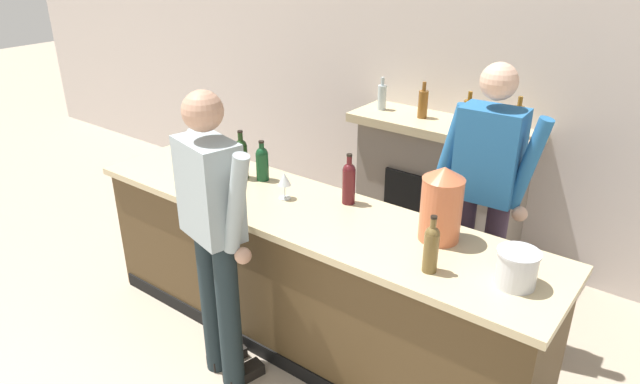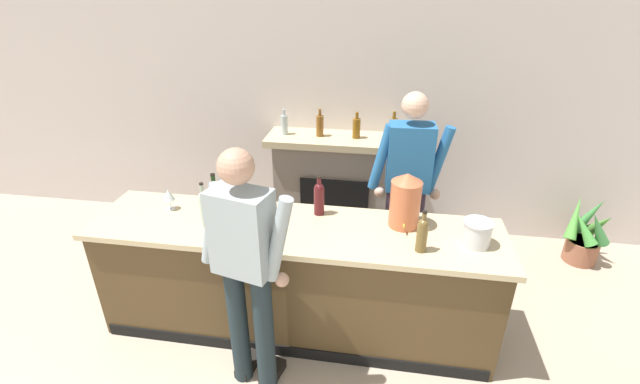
{
  "view_description": "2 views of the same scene",
  "coord_description": "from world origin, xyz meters",
  "px_view_note": "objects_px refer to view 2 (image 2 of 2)",
  "views": [
    {
      "loc": [
        1.74,
        0.34,
        2.47
      ],
      "look_at": [
        -0.29,
        3.01,
        0.93
      ],
      "focal_mm": 32.0,
      "sensor_mm": 36.0,
      "label": 1
    },
    {
      "loc": [
        0.45,
        0.09,
        2.58
      ],
      "look_at": [
        -0.03,
        3.06,
        1.08
      ],
      "focal_mm": 24.0,
      "sensor_mm": 36.0,
      "label": 2
    }
  ],
  "objects_px": {
    "wine_bottle_rose_blush": "(204,207)",
    "copper_dispenser": "(405,200)",
    "wine_bottle_riesling_slim": "(215,196)",
    "ice_bucket_steel": "(477,233)",
    "wine_bottle_chardonnay_pale": "(422,233)",
    "fireplace_stone": "(337,185)",
    "potted_plant_corner": "(585,236)",
    "person_customer": "(246,268)",
    "wine_bottle_cabernet_heavy": "(319,197)",
    "wine_glass_front_right": "(169,195)",
    "person_bartender": "(407,188)",
    "wine_glass_by_dispenser": "(268,208)",
    "wine_bottle_merlot_tall": "(234,196)"
  },
  "relations": [
    {
      "from": "person_customer",
      "to": "copper_dispenser",
      "type": "xyz_separation_m",
      "value": [
        0.97,
        0.72,
        0.18
      ]
    },
    {
      "from": "ice_bucket_steel",
      "to": "wine_bottle_chardonnay_pale",
      "type": "xyz_separation_m",
      "value": [
        -0.37,
        -0.14,
        0.04
      ]
    },
    {
      "from": "person_bartender",
      "to": "copper_dispenser",
      "type": "distance_m",
      "value": 0.54
    },
    {
      "from": "person_bartender",
      "to": "wine_glass_front_right",
      "type": "xyz_separation_m",
      "value": [
        -1.84,
        -0.56,
        0.06
      ]
    },
    {
      "from": "ice_bucket_steel",
      "to": "wine_bottle_chardonnay_pale",
      "type": "distance_m",
      "value": 0.4
    },
    {
      "from": "copper_dispenser",
      "to": "wine_glass_by_dispenser",
      "type": "bearing_deg",
      "value": -173.33
    },
    {
      "from": "ice_bucket_steel",
      "to": "person_customer",
      "type": "bearing_deg",
      "value": -159.5
    },
    {
      "from": "fireplace_stone",
      "to": "wine_bottle_rose_blush",
      "type": "xyz_separation_m",
      "value": [
        -0.77,
        -1.62,
        0.53
      ]
    },
    {
      "from": "copper_dispenser",
      "to": "wine_bottle_chardonnay_pale",
      "type": "height_order",
      "value": "copper_dispenser"
    },
    {
      "from": "wine_bottle_rose_blush",
      "to": "wine_bottle_cabernet_heavy",
      "type": "xyz_separation_m",
      "value": [
        0.79,
        0.31,
        -0.01
      ]
    },
    {
      "from": "wine_bottle_rose_blush",
      "to": "copper_dispenser",
      "type": "bearing_deg",
      "value": 9.28
    },
    {
      "from": "wine_glass_front_right",
      "to": "person_bartender",
      "type": "bearing_deg",
      "value": 16.76
    },
    {
      "from": "potted_plant_corner",
      "to": "copper_dispenser",
      "type": "xyz_separation_m",
      "value": [
        -1.87,
        -1.21,
        0.87
      ]
    },
    {
      "from": "fireplace_stone",
      "to": "wine_bottle_rose_blush",
      "type": "relative_size",
      "value": 4.21
    },
    {
      "from": "potted_plant_corner",
      "to": "wine_bottle_merlot_tall",
      "type": "distance_m",
      "value": 3.47
    },
    {
      "from": "person_customer",
      "to": "ice_bucket_steel",
      "type": "relative_size",
      "value": 8.79
    },
    {
      "from": "wine_bottle_cabernet_heavy",
      "to": "wine_glass_front_right",
      "type": "relative_size",
      "value": 1.82
    },
    {
      "from": "wine_bottle_rose_blush",
      "to": "wine_bottle_chardonnay_pale",
      "type": "height_order",
      "value": "wine_bottle_rose_blush"
    },
    {
      "from": "wine_glass_by_dispenser",
      "to": "ice_bucket_steel",
      "type": "bearing_deg",
      "value": -2.55
    },
    {
      "from": "wine_bottle_chardonnay_pale",
      "to": "wine_glass_by_dispenser",
      "type": "relative_size",
      "value": 1.74
    },
    {
      "from": "person_bartender",
      "to": "copper_dispenser",
      "type": "relative_size",
      "value": 4.36
    },
    {
      "from": "fireplace_stone",
      "to": "copper_dispenser",
      "type": "bearing_deg",
      "value": -64.57
    },
    {
      "from": "fireplace_stone",
      "to": "wine_glass_front_right",
      "type": "distance_m",
      "value": 1.9
    },
    {
      "from": "wine_bottle_rose_blush",
      "to": "wine_glass_front_right",
      "type": "relative_size",
      "value": 1.98
    },
    {
      "from": "ice_bucket_steel",
      "to": "wine_bottle_merlot_tall",
      "type": "relative_size",
      "value": 0.74
    },
    {
      "from": "copper_dispenser",
      "to": "wine_bottle_riesling_slim",
      "type": "bearing_deg",
      "value": -178.45
    },
    {
      "from": "person_bartender",
      "to": "wine_glass_by_dispenser",
      "type": "height_order",
      "value": "person_bartender"
    },
    {
      "from": "copper_dispenser",
      "to": "ice_bucket_steel",
      "type": "distance_m",
      "value": 0.53
    },
    {
      "from": "potted_plant_corner",
      "to": "copper_dispenser",
      "type": "bearing_deg",
      "value": -147.0
    },
    {
      "from": "wine_bottle_cabernet_heavy",
      "to": "wine_glass_front_right",
      "type": "bearing_deg",
      "value": -174.56
    },
    {
      "from": "copper_dispenser",
      "to": "wine_bottle_chardonnay_pale",
      "type": "distance_m",
      "value": 0.34
    },
    {
      "from": "wine_bottle_riesling_slim",
      "to": "wine_glass_by_dispenser",
      "type": "distance_m",
      "value": 0.45
    },
    {
      "from": "person_customer",
      "to": "wine_bottle_rose_blush",
      "type": "distance_m",
      "value": 0.69
    },
    {
      "from": "wine_glass_by_dispenser",
      "to": "wine_bottle_cabernet_heavy",
      "type": "bearing_deg",
      "value": 28.26
    },
    {
      "from": "copper_dispenser",
      "to": "ice_bucket_steel",
      "type": "xyz_separation_m",
      "value": [
        0.48,
        -0.18,
        -0.12
      ]
    },
    {
      "from": "wine_bottle_riesling_slim",
      "to": "potted_plant_corner",
      "type": "bearing_deg",
      "value": 20.79
    },
    {
      "from": "wine_bottle_chardonnay_pale",
      "to": "person_customer",
      "type": "bearing_deg",
      "value": -159.33
    },
    {
      "from": "copper_dispenser",
      "to": "wine_bottle_cabernet_heavy",
      "type": "height_order",
      "value": "copper_dispenser"
    },
    {
      "from": "ice_bucket_steel",
      "to": "wine_bottle_riesling_slim",
      "type": "height_order",
      "value": "wine_bottle_riesling_slim"
    },
    {
      "from": "ice_bucket_steel",
      "to": "wine_bottle_riesling_slim",
      "type": "distance_m",
      "value": 1.92
    },
    {
      "from": "wine_bottle_rose_blush",
      "to": "wine_glass_front_right",
      "type": "distance_m",
      "value": 0.43
    },
    {
      "from": "person_customer",
      "to": "wine_bottle_rose_blush",
      "type": "relative_size",
      "value": 5.12
    },
    {
      "from": "wine_bottle_cabernet_heavy",
      "to": "wine_bottle_riesling_slim",
      "type": "xyz_separation_m",
      "value": [
        -0.79,
        -0.11,
        0.01
      ]
    },
    {
      "from": "wine_bottle_riesling_slim",
      "to": "person_customer",
      "type": "bearing_deg",
      "value": -56.3
    },
    {
      "from": "fireplace_stone",
      "to": "copper_dispenser",
      "type": "xyz_separation_m",
      "value": [
        0.66,
        -1.38,
        0.58
      ]
    },
    {
      "from": "wine_bottle_cabernet_heavy",
      "to": "person_bartender",
      "type": "bearing_deg",
      "value": 33.36
    },
    {
      "from": "wine_bottle_rose_blush",
      "to": "wine_glass_by_dispenser",
      "type": "distance_m",
      "value": 0.46
    },
    {
      "from": "wine_bottle_merlot_tall",
      "to": "potted_plant_corner",
      "type": "bearing_deg",
      "value": 20.68
    },
    {
      "from": "potted_plant_corner",
      "to": "person_customer",
      "type": "height_order",
      "value": "person_customer"
    },
    {
      "from": "wine_bottle_riesling_slim",
      "to": "wine_bottle_chardonnay_pale",
      "type": "bearing_deg",
      "value": -10.28
    }
  ]
}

